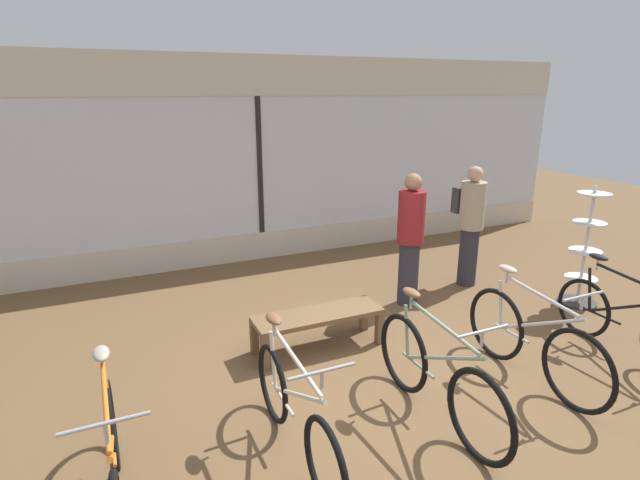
{
  "coord_description": "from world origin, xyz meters",
  "views": [
    {
      "loc": [
        -2.38,
        -3.53,
        2.69
      ],
      "look_at": [
        0.0,
        1.72,
        0.95
      ],
      "focal_mm": 28.0,
      "sensor_mm": 36.0,
      "label": 1
    }
  ],
  "objects_px": {
    "bicycle_right": "(532,341)",
    "bicycle_far_right": "(624,322)",
    "bicycle_far_left": "(114,464)",
    "bicycle_center": "(437,377)",
    "accessory_rack": "(584,256)",
    "display_bench": "(318,319)",
    "customer_near_rack": "(470,222)",
    "customer_by_window": "(410,237)",
    "bicycle_left": "(295,413)"
  },
  "relations": [
    {
      "from": "bicycle_far_left",
      "to": "bicycle_center",
      "type": "height_order",
      "value": "bicycle_center"
    },
    {
      "from": "accessory_rack",
      "to": "bicycle_center",
      "type": "bearing_deg",
      "value": -159.5
    },
    {
      "from": "bicycle_right",
      "to": "customer_near_rack",
      "type": "height_order",
      "value": "customer_near_rack"
    },
    {
      "from": "bicycle_right",
      "to": "bicycle_far_right",
      "type": "distance_m",
      "value": 1.26
    },
    {
      "from": "display_bench",
      "to": "customer_by_window",
      "type": "bearing_deg",
      "value": 20.97
    },
    {
      "from": "display_bench",
      "to": "customer_near_rack",
      "type": "xyz_separation_m",
      "value": [
        2.7,
        0.84,
        0.58
      ]
    },
    {
      "from": "bicycle_center",
      "to": "customer_by_window",
      "type": "distance_m",
      "value": 2.45
    },
    {
      "from": "bicycle_right",
      "to": "display_bench",
      "type": "bearing_deg",
      "value": 138.62
    },
    {
      "from": "customer_near_rack",
      "to": "customer_by_window",
      "type": "xyz_separation_m",
      "value": [
        -1.16,
        -0.25,
        -0.02
      ]
    },
    {
      "from": "accessory_rack",
      "to": "display_bench",
      "type": "relative_size",
      "value": 1.12
    },
    {
      "from": "bicycle_far_right",
      "to": "accessory_rack",
      "type": "height_order",
      "value": "accessory_rack"
    },
    {
      "from": "display_bench",
      "to": "customer_near_rack",
      "type": "bearing_deg",
      "value": 17.18
    },
    {
      "from": "accessory_rack",
      "to": "bicycle_left",
      "type": "bearing_deg",
      "value": -165.71
    },
    {
      "from": "bicycle_left",
      "to": "customer_by_window",
      "type": "distance_m",
      "value": 3.18
    },
    {
      "from": "accessory_rack",
      "to": "customer_by_window",
      "type": "distance_m",
      "value": 2.26
    },
    {
      "from": "display_bench",
      "to": "bicycle_left",
      "type": "bearing_deg",
      "value": -120.11
    },
    {
      "from": "accessory_rack",
      "to": "customer_near_rack",
      "type": "relative_size",
      "value": 0.92
    },
    {
      "from": "bicycle_right",
      "to": "bicycle_far_right",
      "type": "bearing_deg",
      "value": -1.85
    },
    {
      "from": "bicycle_right",
      "to": "customer_by_window",
      "type": "relative_size",
      "value": 1.01
    },
    {
      "from": "bicycle_left",
      "to": "customer_by_window",
      "type": "height_order",
      "value": "customer_by_window"
    },
    {
      "from": "bicycle_far_left",
      "to": "accessory_rack",
      "type": "relative_size",
      "value": 1.08
    },
    {
      "from": "bicycle_far_left",
      "to": "bicycle_left",
      "type": "height_order",
      "value": "bicycle_far_left"
    },
    {
      "from": "bicycle_far_right",
      "to": "customer_by_window",
      "type": "distance_m",
      "value": 2.47
    },
    {
      "from": "bicycle_far_left",
      "to": "bicycle_far_right",
      "type": "xyz_separation_m",
      "value": [
        4.94,
        0.02,
        -0.0
      ]
    },
    {
      "from": "bicycle_far_left",
      "to": "bicycle_far_right",
      "type": "distance_m",
      "value": 4.94
    },
    {
      "from": "bicycle_far_right",
      "to": "display_bench",
      "type": "height_order",
      "value": "bicycle_far_right"
    },
    {
      "from": "bicycle_far_right",
      "to": "customer_by_window",
      "type": "xyz_separation_m",
      "value": [
        -1.31,
        2.03,
        0.53
      ]
    },
    {
      "from": "bicycle_center",
      "to": "accessory_rack",
      "type": "relative_size",
      "value": 1.12
    },
    {
      "from": "bicycle_far_right",
      "to": "display_bench",
      "type": "distance_m",
      "value": 3.19
    },
    {
      "from": "customer_by_window",
      "to": "bicycle_far_right",
      "type": "bearing_deg",
      "value": -57.31
    },
    {
      "from": "bicycle_far_left",
      "to": "accessory_rack",
      "type": "xyz_separation_m",
      "value": [
        5.69,
        1.14,
        0.27
      ]
    },
    {
      "from": "bicycle_far_left",
      "to": "bicycle_center",
      "type": "bearing_deg",
      "value": -1.13
    },
    {
      "from": "bicycle_far_left",
      "to": "bicycle_center",
      "type": "relative_size",
      "value": 0.96
    },
    {
      "from": "bicycle_left",
      "to": "bicycle_center",
      "type": "relative_size",
      "value": 0.98
    },
    {
      "from": "bicycle_center",
      "to": "accessory_rack",
      "type": "height_order",
      "value": "accessory_rack"
    },
    {
      "from": "bicycle_left",
      "to": "bicycle_far_right",
      "type": "relative_size",
      "value": 1.03
    },
    {
      "from": "bicycle_far_right",
      "to": "display_bench",
      "type": "relative_size",
      "value": 1.19
    },
    {
      "from": "accessory_rack",
      "to": "customer_near_rack",
      "type": "xyz_separation_m",
      "value": [
        -0.89,
        1.16,
        0.27
      ]
    },
    {
      "from": "bicycle_far_left",
      "to": "bicycle_right",
      "type": "bearing_deg",
      "value": 1.01
    },
    {
      "from": "display_bench",
      "to": "customer_by_window",
      "type": "height_order",
      "value": "customer_by_window"
    },
    {
      "from": "display_bench",
      "to": "customer_near_rack",
      "type": "distance_m",
      "value": 2.89
    },
    {
      "from": "bicycle_left",
      "to": "bicycle_center",
      "type": "xyz_separation_m",
      "value": [
        1.24,
        -0.06,
        0.02
      ]
    },
    {
      "from": "bicycle_left",
      "to": "accessory_rack",
      "type": "height_order",
      "value": "accessory_rack"
    },
    {
      "from": "bicycle_center",
      "to": "bicycle_right",
      "type": "relative_size",
      "value": 1.02
    },
    {
      "from": "bicycle_left",
      "to": "customer_by_window",
      "type": "bearing_deg",
      "value": 40.62
    },
    {
      "from": "customer_by_window",
      "to": "display_bench",
      "type": "bearing_deg",
      "value": -159.03
    },
    {
      "from": "accessory_rack",
      "to": "customer_near_rack",
      "type": "distance_m",
      "value": 1.49
    },
    {
      "from": "bicycle_right",
      "to": "bicycle_far_right",
      "type": "xyz_separation_m",
      "value": [
        1.25,
        -0.04,
        -0.03
      ]
    },
    {
      "from": "display_bench",
      "to": "bicycle_center",
      "type": "bearing_deg",
      "value": -75.16
    },
    {
      "from": "bicycle_far_right",
      "to": "bicycle_right",
      "type": "bearing_deg",
      "value": 178.15
    }
  ]
}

